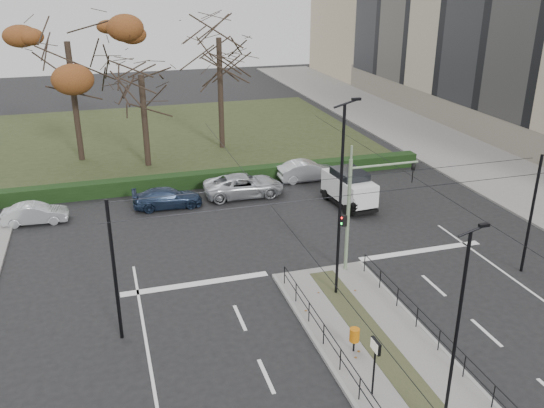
{
  "coord_description": "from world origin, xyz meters",
  "views": [
    {
      "loc": [
        -9.46,
        -18.44,
        13.7
      ],
      "look_at": [
        -1.78,
        6.9,
        3.01
      ],
      "focal_mm": 38.0,
      "sensor_mm": 36.0,
      "label": 1
    }
  ],
  "objects_px": {
    "parked_car_second": "(35,213)",
    "parked_car_fifth": "(307,171)",
    "traffic_light": "(355,206)",
    "streetlamp_median_near": "(457,335)",
    "parked_car_fourth": "(244,185)",
    "parked_car_third": "(167,198)",
    "white_van": "(349,187)",
    "bare_tree_center": "(219,46)",
    "info_panel": "(375,352)",
    "streetlamp_median_far": "(341,200)",
    "bare_tree_near": "(141,82)",
    "litter_bin": "(354,335)",
    "rust_tree": "(67,42)"
  },
  "relations": [
    {
      "from": "parked_car_second",
      "to": "parked_car_fifth",
      "type": "relative_size",
      "value": 0.86
    },
    {
      "from": "traffic_light",
      "to": "parked_car_fifth",
      "type": "height_order",
      "value": "traffic_light"
    },
    {
      "from": "streetlamp_median_near",
      "to": "parked_car_fourth",
      "type": "bearing_deg",
      "value": 92.12
    },
    {
      "from": "parked_car_third",
      "to": "white_van",
      "type": "height_order",
      "value": "white_van"
    },
    {
      "from": "white_van",
      "to": "parked_car_fourth",
      "type": "bearing_deg",
      "value": 149.47
    },
    {
      "from": "streetlamp_median_near",
      "to": "bare_tree_center",
      "type": "bearing_deg",
      "value": 89.73
    },
    {
      "from": "white_van",
      "to": "bare_tree_center",
      "type": "distance_m",
      "value": 17.08
    },
    {
      "from": "streetlamp_median_near",
      "to": "parked_car_fourth",
      "type": "relative_size",
      "value": 1.37
    },
    {
      "from": "info_panel",
      "to": "streetlamp_median_far",
      "type": "relative_size",
      "value": 0.25
    },
    {
      "from": "white_van",
      "to": "parked_car_third",
      "type": "bearing_deg",
      "value": 164.86
    },
    {
      "from": "parked_car_second",
      "to": "parked_car_fifth",
      "type": "xyz_separation_m",
      "value": [
        17.83,
        2.5,
        0.1
      ]
    },
    {
      "from": "info_panel",
      "to": "streetlamp_median_far",
      "type": "distance_m",
      "value": 7.37
    },
    {
      "from": "white_van",
      "to": "bare_tree_near",
      "type": "height_order",
      "value": "bare_tree_near"
    },
    {
      "from": "traffic_light",
      "to": "litter_bin",
      "type": "height_order",
      "value": "traffic_light"
    },
    {
      "from": "rust_tree",
      "to": "bare_tree_center",
      "type": "height_order",
      "value": "bare_tree_center"
    },
    {
      "from": "parked_car_third",
      "to": "bare_tree_center",
      "type": "bearing_deg",
      "value": -25.57
    },
    {
      "from": "parked_car_second",
      "to": "bare_tree_center",
      "type": "height_order",
      "value": "bare_tree_center"
    },
    {
      "from": "bare_tree_center",
      "to": "bare_tree_near",
      "type": "height_order",
      "value": "bare_tree_center"
    },
    {
      "from": "litter_bin",
      "to": "parked_car_fourth",
      "type": "height_order",
      "value": "parked_car_fourth"
    },
    {
      "from": "info_panel",
      "to": "white_van",
      "type": "relative_size",
      "value": 0.5
    },
    {
      "from": "white_van",
      "to": "parked_car_fifth",
      "type": "xyz_separation_m",
      "value": [
        -0.86,
        5.23,
        -0.52
      ]
    },
    {
      "from": "traffic_light",
      "to": "white_van",
      "type": "distance_m",
      "value": 8.92
    },
    {
      "from": "traffic_light",
      "to": "streetlamp_median_near",
      "type": "xyz_separation_m",
      "value": [
        -1.73,
        -10.91,
        0.38
      ]
    },
    {
      "from": "white_van",
      "to": "rust_tree",
      "type": "xyz_separation_m",
      "value": [
        -16.16,
        14.57,
        7.81
      ]
    },
    {
      "from": "litter_bin",
      "to": "streetlamp_median_near",
      "type": "bearing_deg",
      "value": -78.38
    },
    {
      "from": "parked_car_third",
      "to": "rust_tree",
      "type": "xyz_separation_m",
      "value": [
        -5.2,
        11.61,
        8.41
      ]
    },
    {
      "from": "info_panel",
      "to": "streetlamp_median_near",
      "type": "height_order",
      "value": "streetlamp_median_near"
    },
    {
      "from": "streetlamp_median_near",
      "to": "parked_car_fifth",
      "type": "xyz_separation_m",
      "value": [
        4.22,
        24.11,
        -3.1
      ]
    },
    {
      "from": "streetlamp_median_near",
      "to": "white_van",
      "type": "height_order",
      "value": "streetlamp_median_near"
    },
    {
      "from": "info_panel",
      "to": "rust_tree",
      "type": "bearing_deg",
      "value": 107.3
    },
    {
      "from": "streetlamp_median_near",
      "to": "parked_car_fourth",
      "type": "distance_m",
      "value": 22.59
    },
    {
      "from": "white_van",
      "to": "streetlamp_median_near",
      "type": "bearing_deg",
      "value": -105.06
    },
    {
      "from": "litter_bin",
      "to": "rust_tree",
      "type": "distance_m",
      "value": 31.56
    },
    {
      "from": "litter_bin",
      "to": "parked_car_third",
      "type": "relative_size",
      "value": 0.23
    },
    {
      "from": "bare_tree_near",
      "to": "traffic_light",
      "type": "bearing_deg",
      "value": -67.87
    },
    {
      "from": "parked_car_second",
      "to": "rust_tree",
      "type": "height_order",
      "value": "rust_tree"
    },
    {
      "from": "traffic_light",
      "to": "parked_car_fifth",
      "type": "bearing_deg",
      "value": 79.33
    },
    {
      "from": "streetlamp_median_near",
      "to": "parked_car_fifth",
      "type": "bearing_deg",
      "value": 80.08
    },
    {
      "from": "bare_tree_center",
      "to": "streetlamp_median_near",
      "type": "bearing_deg",
      "value": -90.27
    },
    {
      "from": "parked_car_third",
      "to": "parked_car_fourth",
      "type": "height_order",
      "value": "parked_car_fourth"
    },
    {
      "from": "litter_bin",
      "to": "rust_tree",
      "type": "height_order",
      "value": "rust_tree"
    },
    {
      "from": "white_van",
      "to": "parked_car_fifth",
      "type": "height_order",
      "value": "white_van"
    },
    {
      "from": "info_panel",
      "to": "bare_tree_center",
      "type": "bearing_deg",
      "value": 87.2
    },
    {
      "from": "streetlamp_median_near",
      "to": "parked_car_third",
      "type": "xyz_separation_m",
      "value": [
        -5.88,
        21.85,
        -3.18
      ]
    },
    {
      "from": "parked_car_second",
      "to": "white_van",
      "type": "distance_m",
      "value": 18.9
    },
    {
      "from": "traffic_light",
      "to": "bare_tree_near",
      "type": "xyz_separation_m",
      "value": [
        -7.98,
        19.61,
        2.95
      ]
    },
    {
      "from": "info_panel",
      "to": "white_van",
      "type": "distance_m",
      "value": 17.83
    },
    {
      "from": "parked_car_third",
      "to": "bare_tree_center",
      "type": "height_order",
      "value": "bare_tree_center"
    },
    {
      "from": "litter_bin",
      "to": "parked_car_fifth",
      "type": "xyz_separation_m",
      "value": [
        5.18,
        19.41,
        -0.15
      ]
    },
    {
      "from": "rust_tree",
      "to": "bare_tree_center",
      "type": "bearing_deg",
      "value": 0.82
    }
  ]
}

